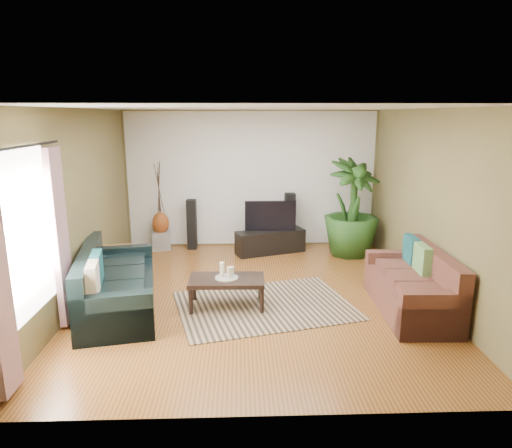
{
  "coord_description": "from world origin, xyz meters",
  "views": [
    {
      "loc": [
        -0.23,
        -6.29,
        2.62
      ],
      "look_at": [
        0.0,
        0.2,
        1.05
      ],
      "focal_mm": 32.0,
      "sensor_mm": 36.0,
      "label": 1
    }
  ],
  "objects_px": {
    "sofa_left": "(118,279)",
    "tv_stand": "(270,242)",
    "television": "(270,216)",
    "sofa_right": "(411,281)",
    "pedestal": "(161,240)",
    "vase": "(161,223)",
    "side_table": "(116,264)",
    "coffee_table": "(227,292)",
    "speaker_left": "(192,224)",
    "potted_plant": "(352,208)",
    "speaker_right": "(290,221)"
  },
  "relations": [
    {
      "from": "sofa_left",
      "to": "tv_stand",
      "type": "bearing_deg",
      "value": -52.81
    },
    {
      "from": "tv_stand",
      "to": "television",
      "type": "bearing_deg",
      "value": 70.45
    },
    {
      "from": "sofa_right",
      "to": "pedestal",
      "type": "xyz_separation_m",
      "value": [
        -3.86,
        3.08,
        -0.25
      ]
    },
    {
      "from": "vase",
      "to": "side_table",
      "type": "distance_m",
      "value": 1.78
    },
    {
      "from": "pedestal",
      "to": "vase",
      "type": "height_order",
      "value": "vase"
    },
    {
      "from": "sofa_right",
      "to": "coffee_table",
      "type": "relative_size",
      "value": 1.75
    },
    {
      "from": "speaker_left",
      "to": "vase",
      "type": "height_order",
      "value": "speaker_left"
    },
    {
      "from": "speaker_left",
      "to": "pedestal",
      "type": "height_order",
      "value": "speaker_left"
    },
    {
      "from": "television",
      "to": "speaker_left",
      "type": "xyz_separation_m",
      "value": [
        -1.53,
        0.32,
        -0.23
      ]
    },
    {
      "from": "pedestal",
      "to": "television",
      "type": "bearing_deg",
      "value": -8.45
    },
    {
      "from": "tv_stand",
      "to": "pedestal",
      "type": "xyz_separation_m",
      "value": [
        -2.15,
        0.34,
        -0.04
      ]
    },
    {
      "from": "sofa_left",
      "to": "pedestal",
      "type": "height_order",
      "value": "sofa_left"
    },
    {
      "from": "speaker_left",
      "to": "potted_plant",
      "type": "bearing_deg",
      "value": -6.59
    },
    {
      "from": "television",
      "to": "side_table",
      "type": "bearing_deg",
      "value": -151.95
    },
    {
      "from": "speaker_right",
      "to": "side_table",
      "type": "height_order",
      "value": "speaker_right"
    },
    {
      "from": "vase",
      "to": "side_table",
      "type": "relative_size",
      "value": 0.86
    },
    {
      "from": "sofa_left",
      "to": "speaker_right",
      "type": "xyz_separation_m",
      "value": [
        2.66,
        2.85,
        0.13
      ]
    },
    {
      "from": "speaker_right",
      "to": "side_table",
      "type": "bearing_deg",
      "value": -152.52
    },
    {
      "from": "tv_stand",
      "to": "television",
      "type": "height_order",
      "value": "television"
    },
    {
      "from": "vase",
      "to": "pedestal",
      "type": "bearing_deg",
      "value": 0.0
    },
    {
      "from": "coffee_table",
      "to": "pedestal",
      "type": "height_order",
      "value": "coffee_table"
    },
    {
      "from": "speaker_right",
      "to": "television",
      "type": "bearing_deg",
      "value": -144.03
    },
    {
      "from": "sofa_left",
      "to": "side_table",
      "type": "relative_size",
      "value": 4.11
    },
    {
      "from": "sofa_right",
      "to": "vase",
      "type": "bearing_deg",
      "value": -126.8
    },
    {
      "from": "sofa_right",
      "to": "speaker_left",
      "type": "relative_size",
      "value": 1.82
    },
    {
      "from": "sofa_left",
      "to": "vase",
      "type": "height_order",
      "value": "sofa_left"
    },
    {
      "from": "sofa_left",
      "to": "tv_stand",
      "type": "height_order",
      "value": "sofa_left"
    },
    {
      "from": "vase",
      "to": "potted_plant",
      "type": "bearing_deg",
      "value": -7.7
    },
    {
      "from": "tv_stand",
      "to": "side_table",
      "type": "relative_size",
      "value": 2.52
    },
    {
      "from": "speaker_right",
      "to": "vase",
      "type": "distance_m",
      "value": 2.55
    },
    {
      "from": "tv_stand",
      "to": "potted_plant",
      "type": "xyz_separation_m",
      "value": [
        1.51,
        -0.16,
        0.69
      ]
    },
    {
      "from": "speaker_left",
      "to": "potted_plant",
      "type": "distance_m",
      "value": 3.11
    },
    {
      "from": "sofa_right",
      "to": "speaker_left",
      "type": "xyz_separation_m",
      "value": [
        -3.25,
        3.08,
        0.07
      ]
    },
    {
      "from": "sofa_right",
      "to": "potted_plant",
      "type": "xyz_separation_m",
      "value": [
        -0.2,
        2.58,
        0.49
      ]
    },
    {
      "from": "speaker_left",
      "to": "pedestal",
      "type": "distance_m",
      "value": 0.69
    },
    {
      "from": "coffee_table",
      "to": "pedestal",
      "type": "xyz_separation_m",
      "value": [
        -1.37,
        2.86,
        -0.03
      ]
    },
    {
      "from": "sofa_left",
      "to": "potted_plant",
      "type": "xyz_separation_m",
      "value": [
        3.77,
        2.35,
        0.49
      ]
    },
    {
      "from": "potted_plant",
      "to": "television",
      "type": "bearing_deg",
      "value": 173.38
    },
    {
      "from": "television",
      "to": "pedestal",
      "type": "bearing_deg",
      "value": 171.55
    },
    {
      "from": "speaker_left",
      "to": "potted_plant",
      "type": "height_order",
      "value": "potted_plant"
    },
    {
      "from": "sofa_right",
      "to": "speaker_right",
      "type": "bearing_deg",
      "value": -155.19
    },
    {
      "from": "pedestal",
      "to": "speaker_right",
      "type": "bearing_deg",
      "value": 0.0
    },
    {
      "from": "coffee_table",
      "to": "speaker_right",
      "type": "xyz_separation_m",
      "value": [
        1.18,
        2.86,
        0.34
      ]
    },
    {
      "from": "speaker_right",
      "to": "tv_stand",
      "type": "bearing_deg",
      "value": -142.33
    },
    {
      "from": "sofa_right",
      "to": "speaker_left",
      "type": "distance_m",
      "value": 4.48
    },
    {
      "from": "television",
      "to": "vase",
      "type": "distance_m",
      "value": 2.18
    },
    {
      "from": "sofa_right",
      "to": "television",
      "type": "xyz_separation_m",
      "value": [
        -1.72,
        2.76,
        0.31
      ]
    },
    {
      "from": "coffee_table",
      "to": "vase",
      "type": "bearing_deg",
      "value": 116.99
    },
    {
      "from": "television",
      "to": "speaker_right",
      "type": "bearing_deg",
      "value": 38.02
    },
    {
      "from": "speaker_left",
      "to": "tv_stand",
      "type": "bearing_deg",
      "value": -9.83
    }
  ]
}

